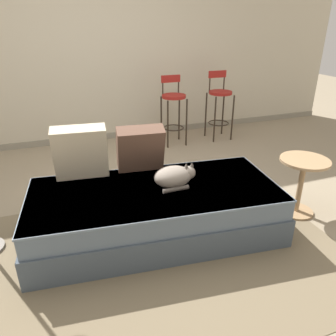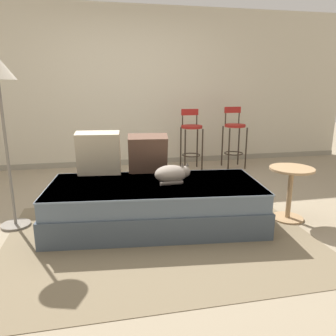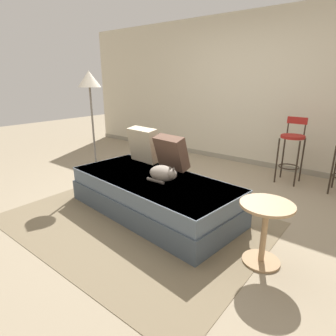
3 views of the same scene
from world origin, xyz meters
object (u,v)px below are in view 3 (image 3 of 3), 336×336
Objects in this scene: throw_pillow_middle at (171,153)px; side_table at (265,225)px; floor_lamp at (90,90)px; bar_stool_near_window at (292,145)px; throw_pillow_corner at (144,145)px; cat at (164,173)px; couch at (153,194)px.

throw_pillow_middle is 0.79× the size of side_table.
side_table is at bearing -8.06° from floor_lamp.
floor_lamp reaches higher than bar_stool_near_window.
side_table is (1.90, -0.57, -0.31)m from throw_pillow_corner.
throw_pillow_middle is 0.45× the size of bar_stool_near_window.
throw_pillow_middle is at bearing -119.51° from bar_stool_near_window.
throw_pillow_middle is 1.94m from bar_stool_near_window.
floor_lamp is at bearing 170.84° from cat.
throw_pillow_corner is at bearing 12.32° from floor_lamp.
couch is 1.80m from floor_lamp.
throw_pillow_corner is at bearing 140.91° from couch.
cat is 1.77m from floor_lamp.
floor_lamp reaches higher than cat.
throw_pillow_middle reaches higher than cat.
cat is at bearing -31.78° from throw_pillow_corner.
throw_pillow_corner is at bearing 148.22° from cat.
side_table is at bearing -16.73° from throw_pillow_corner.
cat is at bearing -110.55° from bar_stool_near_window.
side_table is (1.38, -0.52, -0.29)m from throw_pillow_middle.
cat is 0.37× the size of bar_stool_near_window.
floor_lamp is (-2.30, -1.82, 0.79)m from bar_stool_near_window.
throw_pillow_corner is 1.08× the size of throw_pillow_middle.
bar_stool_near_window is at bearing 38.27° from floor_lamp.
throw_pillow_corner is at bearing 174.01° from throw_pillow_middle.
couch is 0.34m from cat.
couch is 4.59× the size of throw_pillow_corner.
floor_lamp reaches higher than throw_pillow_middle.
throw_pillow_middle is at bearing -5.99° from throw_pillow_corner.
cat is (0.18, -0.38, -0.13)m from throw_pillow_middle.
bar_stool_near_window is 2.26m from side_table.
bar_stool_near_window is 3.04m from floor_lamp.
throw_pillow_corner reaches higher than couch.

